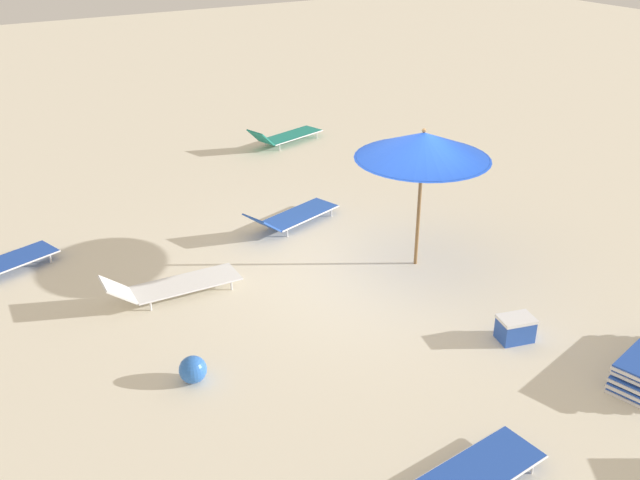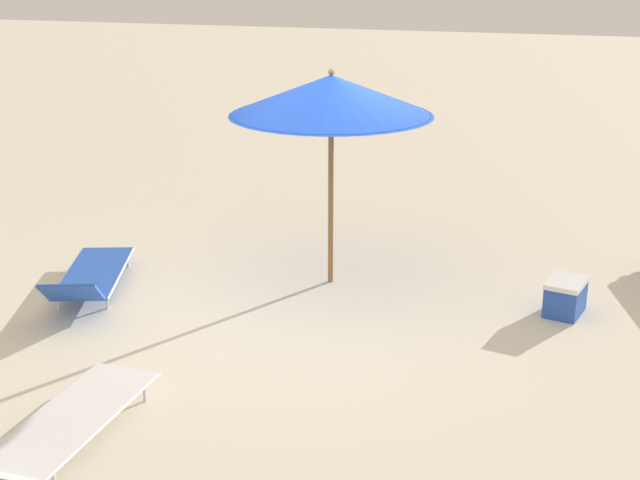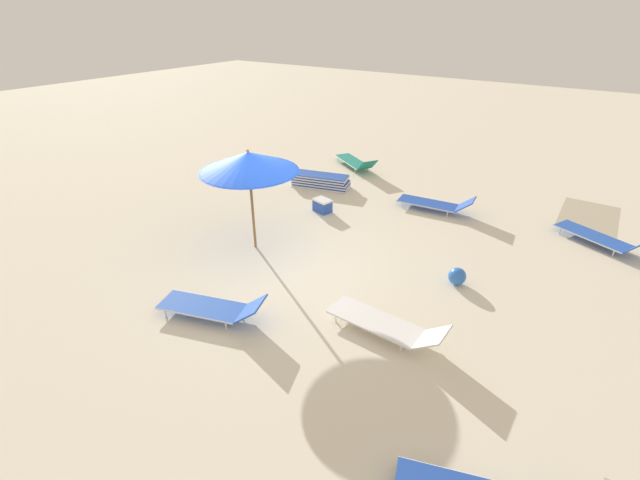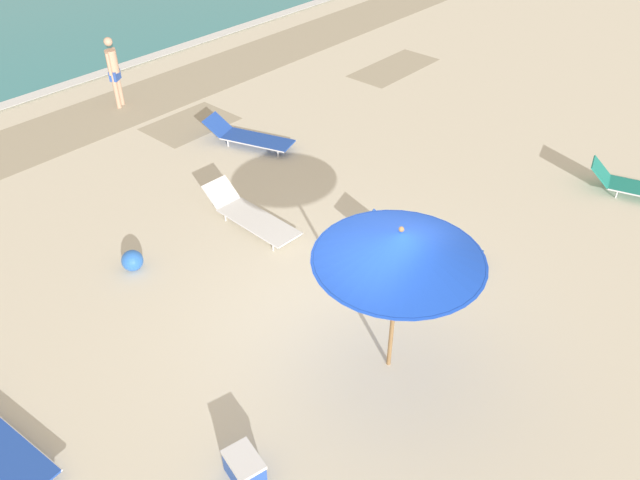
{
  "view_description": "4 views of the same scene",
  "coord_description": "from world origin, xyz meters",
  "views": [
    {
      "loc": [
        -8.7,
        6.1,
        5.78
      ],
      "look_at": [
        -0.33,
        1.15,
        1.04
      ],
      "focal_mm": 40.0,
      "sensor_mm": 36.0,
      "label": 1
    },
    {
      "loc": [
        -2.62,
        8.29,
        3.73
      ],
      "look_at": [
        -0.52,
        0.91,
        1.12
      ],
      "focal_mm": 50.0,
      "sensor_mm": 36.0,
      "label": 2
    },
    {
      "loc": [
        6.46,
        5.44,
        5.12
      ],
      "look_at": [
        -0.2,
        0.95,
        0.72
      ],
      "focal_mm": 24.0,
      "sensor_mm": 36.0,
      "label": 3
    },
    {
      "loc": [
        -5.36,
        -4.2,
        6.8
      ],
      "look_at": [
        0.45,
        0.95,
        0.99
      ],
      "focal_mm": 35.0,
      "sensor_mm": 36.0,
      "label": 4
    }
  ],
  "objects": [
    {
      "name": "ground_plane",
      "position": [
        0.0,
        0.01,
        -0.08
      ],
      "size": [
        60.0,
        60.0,
        0.16
      ],
      "color": "beige"
    },
    {
      "name": "beach_umbrella",
      "position": [
        -0.14,
        -0.89,
        2.13
      ],
      "size": [
        2.22,
        2.22,
        2.42
      ],
      "color": "olive",
      "rests_on": "ground_plane"
    },
    {
      "name": "lounger_stack",
      "position": [
        -4.27,
        -1.78,
        0.21
      ],
      "size": [
        1.07,
        2.0,
        0.41
      ],
      "rotation": [
        0.0,
        0.0,
        0.25
      ],
      "color": "blue",
      "rests_on": "ground_plane"
    },
    {
      "name": "beach_ball",
      "position": [
        -1.3,
        3.66,
        0.18
      ],
      "size": [
        0.37,
        0.37,
        0.37
      ],
      "color": "blue",
      "rests_on": "ground_plane"
    },
    {
      "name": "sun_lounger_near_water_right",
      "position": [
        -4.6,
        1.94,
        0.21
      ],
      "size": [
        0.81,
        2.13,
        0.53
      ],
      "rotation": [
        0.0,
        0.0,
        0.1
      ],
      "color": "blue",
      "rests_on": "ground_plane"
    },
    {
      "name": "sun_lounger_mid_beach_pair_a",
      "position": [
        -6.52,
        -1.77,
        0.21
      ],
      "size": [
        1.69,
        2.18,
        0.56
      ],
      "rotation": [
        0.0,
        0.0,
        -0.57
      ],
      "color": "#1E8475",
      "rests_on": "ground_plane"
    },
    {
      "name": "cooler_box",
      "position": [
        -2.73,
        -0.67,
        0.19
      ],
      "size": [
        0.46,
        0.57,
        0.37
      ],
      "rotation": [
        0.0,
        0.0,
        1.33
      ],
      "color": "blue",
      "rests_on": "ground_plane"
    },
    {
      "name": "sun_lounger_under_umbrella",
      "position": [
        2.3,
        0.22,
        0.21
      ],
      "size": [
        1.2,
        2.14,
        0.52
      ],
      "rotation": [
        0.0,
        0.0,
        0.31
      ],
      "color": "blue",
      "rests_on": "ground_plane"
    },
    {
      "name": "sun_lounger_near_water_left",
      "position": [
        0.93,
        3.12,
        0.21
      ],
      "size": [
        0.69,
        2.17,
        0.52
      ],
      "rotation": [
        0.0,
        0.0,
        -0.04
      ],
      "color": "white",
      "rests_on": "ground_plane"
    },
    {
      "name": "sun_lounger_beside_umbrella",
      "position": [
        -4.86,
        6.03,
        0.22
      ],
      "size": [
        1.4,
        2.11,
        0.62
      ],
      "rotation": [
        0.0,
        0.0,
        -0.43
      ],
      "color": "blue",
      "rests_on": "ground_plane"
    }
  ]
}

